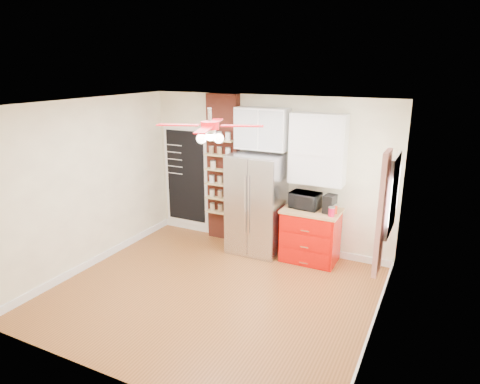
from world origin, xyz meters
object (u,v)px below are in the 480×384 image
at_px(ceiling_fan, 210,126).
at_px(canister_left, 331,212).
at_px(red_cabinet, 310,235).
at_px(toaster_oven, 305,200).
at_px(coffee_maker, 330,204).
at_px(fridge, 257,204).
at_px(pantry_jar_oats, 213,165).

xyz_separation_m(ceiling_fan, canister_left, (1.29, 1.50, -1.45)).
bearing_deg(red_cabinet, canister_left, -25.41).
height_order(red_cabinet, toaster_oven, toaster_oven).
distance_m(ceiling_fan, toaster_oven, 2.34).
relative_size(coffee_maker, canister_left, 2.14).
distance_m(fridge, pantry_jar_oats, 1.09).
relative_size(toaster_oven, canister_left, 3.50).
xyz_separation_m(fridge, red_cabinet, (0.97, 0.05, -0.42)).
relative_size(fridge, toaster_oven, 3.61).
xyz_separation_m(ceiling_fan, coffee_maker, (1.22, 1.66, -1.38)).
xyz_separation_m(fridge, pantry_jar_oats, (-0.93, 0.13, 0.57)).
xyz_separation_m(fridge, canister_left, (1.34, -0.13, 0.09)).
distance_m(red_cabinet, toaster_oven, 0.60).
height_order(coffee_maker, pantry_jar_oats, pantry_jar_oats).
bearing_deg(coffee_maker, pantry_jar_oats, -173.70).
distance_m(toaster_oven, coffee_maker, 0.43).
bearing_deg(pantry_jar_oats, fridge, -8.03).
height_order(fridge, coffee_maker, fridge).
relative_size(ceiling_fan, pantry_jar_oats, 10.16).
xyz_separation_m(red_cabinet, toaster_oven, (-0.13, 0.03, 0.58)).
bearing_deg(coffee_maker, red_cabinet, -175.13).
bearing_deg(pantry_jar_oats, ceiling_fan, -61.01).
bearing_deg(toaster_oven, canister_left, -16.56).
relative_size(red_cabinet, ceiling_fan, 0.67).
bearing_deg(canister_left, pantry_jar_oats, 173.54).
bearing_deg(canister_left, red_cabinet, 154.59).
relative_size(red_cabinet, pantry_jar_oats, 6.82).
bearing_deg(pantry_jar_oats, red_cabinet, -2.43).
bearing_deg(canister_left, coffee_maker, 115.48).
distance_m(canister_left, pantry_jar_oats, 2.33).
distance_m(toaster_oven, pantry_jar_oats, 1.82).
xyz_separation_m(fridge, coffee_maker, (1.27, 0.03, 0.17)).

